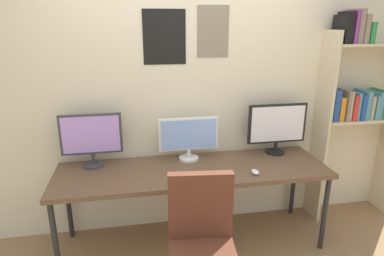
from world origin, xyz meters
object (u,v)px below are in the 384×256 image
Objects in this scene: monitor_left at (91,137)px; keyboard_main at (198,179)px; monitor_right at (277,126)px; bookshelf at (357,99)px; computer_mouse at (255,172)px; desk at (193,174)px; monitor_center at (189,137)px.

monitor_left is 0.99m from keyboard_main.
keyboard_main is at bearing -152.31° from monitor_right.
computer_mouse is (-1.16, -0.42, -0.48)m from bookshelf.
desk is at bearing -165.86° from monitor_right.
monitor_left reaches higher than computer_mouse.
keyboard_main is at bearing -27.69° from monitor_left.
monitor_left is at bearing 152.31° from keyboard_main.
monitor_left is at bearing -179.58° from bookshelf.
desk is 6.20× the size of keyboard_main.
keyboard_main is (0.00, -0.44, -0.21)m from monitor_center.
computer_mouse is (0.49, -0.19, 0.07)m from desk.
bookshelf is at bearing 1.28° from monitor_right.
monitor_center is at bearing 90.00° from desk.
computer_mouse is (-0.35, -0.41, -0.25)m from monitor_right.
monitor_center is 0.84m from monitor_right.
keyboard_main is at bearing -175.75° from computer_mouse.
monitor_center reaches higher than desk.
monitor_center reaches higher than computer_mouse.
desk is 4.51× the size of monitor_left.
monitor_center is at bearing -0.00° from monitor_left.
monitor_center reaches higher than keyboard_main.
desk is 1.13× the size of bookshelf.
keyboard_main is 3.91× the size of computer_mouse.
monitor_center is (0.00, 0.21, 0.27)m from desk.
monitor_left is at bearing 165.86° from desk.
bookshelf is 1.78m from keyboard_main.
desk is at bearing 90.00° from keyboard_main.
computer_mouse is (0.49, -0.41, -0.20)m from monitor_center.
desk is at bearing -14.14° from monitor_left.
monitor_right reaches higher than monitor_left.
desk is 0.24m from keyboard_main.
bookshelf is at bearing 0.63° from monitor_center.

